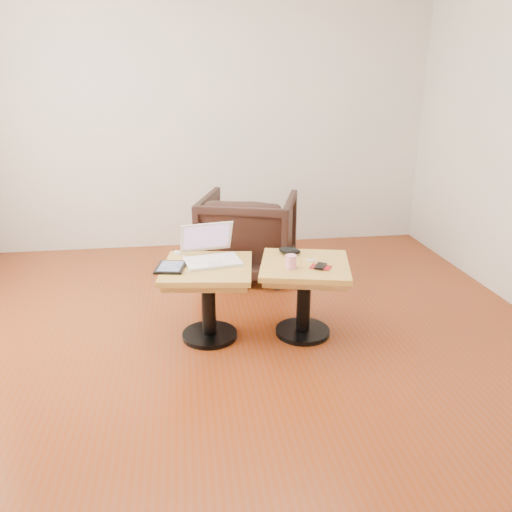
{
  "coord_description": "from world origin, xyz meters",
  "views": [
    {
      "loc": [
        -0.25,
        -2.88,
        1.67
      ],
      "look_at": [
        0.19,
        0.18,
        0.57
      ],
      "focal_mm": 35.0,
      "sensor_mm": 36.0,
      "label": 1
    }
  ],
  "objects": [
    {
      "name": "room_shell",
      "position": [
        0.0,
        0.0,
        1.35
      ],
      "size": [
        4.52,
        4.52,
        2.71
      ],
      "color": "maroon",
      "rests_on": "ground"
    },
    {
      "name": "laptop",
      "position": [
        -0.1,
        0.28,
        0.57
      ],
      "size": [
        0.41,
        0.4,
        0.24
      ],
      "rotation": [
        0.0,
        0.0,
        0.17
      ],
      "color": "white",
      "rests_on": "side_table_left"
    },
    {
      "name": "earbuds_tangle",
      "position": [
        0.56,
        0.17,
        0.53
      ],
      "size": [
        0.07,
        0.06,
        0.01
      ],
      "color": "white",
      "rests_on": "side_table_right"
    },
    {
      "name": "side_table_left",
      "position": [
        -0.13,
        0.18,
        0.39
      ],
      "size": [
        0.65,
        0.65,
        0.52
      ],
      "rotation": [
        0.0,
        0.0,
        -0.14
      ],
      "color": "black",
      "rests_on": "ground"
    },
    {
      "name": "side_table_right",
      "position": [
        0.51,
        0.14,
        0.39
      ],
      "size": [
        0.69,
        0.69,
        0.52
      ],
      "rotation": [
        0.0,
        0.0,
        -0.23
      ],
      "color": "black",
      "rests_on": "ground"
    },
    {
      "name": "armchair",
      "position": [
        0.29,
        1.32,
        0.37
      ],
      "size": [
        0.99,
        1.01,
        0.74
      ],
      "primitive_type": "imported",
      "rotation": [
        0.0,
        0.0,
        2.83
      ],
      "color": "black",
      "rests_on": "ground"
    },
    {
      "name": "glasses_case",
      "position": [
        0.45,
        0.32,
        0.55
      ],
      "size": [
        0.17,
        0.14,
        0.05
      ],
      "primitive_type": "ellipsoid",
      "rotation": [
        0.0,
        0.0,
        -0.55
      ],
      "color": "black",
      "rests_on": "side_table_right"
    },
    {
      "name": "phone_on_sleeve",
      "position": [
        0.59,
        0.04,
        0.53
      ],
      "size": [
        0.16,
        0.14,
        0.02
      ],
      "rotation": [
        0.0,
        0.0,
        -0.51
      ],
      "color": "maroon",
      "rests_on": "side_table_right"
    },
    {
      "name": "tablet",
      "position": [
        -0.37,
        0.16,
        0.53
      ],
      "size": [
        0.22,
        0.25,
        0.02
      ],
      "rotation": [
        0.0,
        0.0,
        -0.18
      ],
      "color": "black",
      "rests_on": "side_table_left"
    },
    {
      "name": "striped_cup",
      "position": [
        0.4,
        0.05,
        0.57
      ],
      "size": [
        0.08,
        0.08,
        0.09
      ],
      "primitive_type": "cylinder",
      "rotation": [
        0.0,
        0.0,
        0.15
      ],
      "color": "#F73F7A",
      "rests_on": "side_table_right"
    },
    {
      "name": "charging_adapter",
      "position": [
        -0.33,
        0.43,
        0.54
      ],
      "size": [
        0.05,
        0.05,
        0.02
      ],
      "primitive_type": "cube",
      "rotation": [
        0.0,
        0.0,
        -0.25
      ],
      "color": "white",
      "rests_on": "side_table_left"
    }
  ]
}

